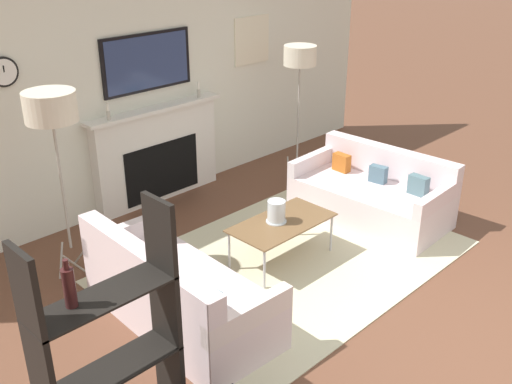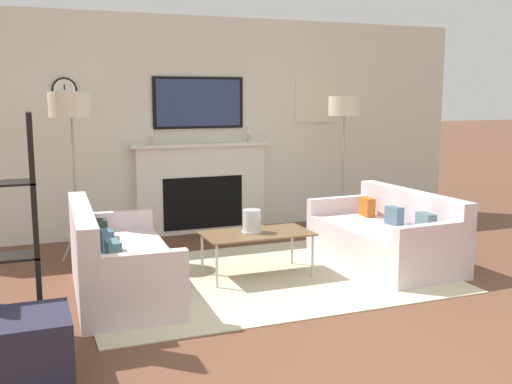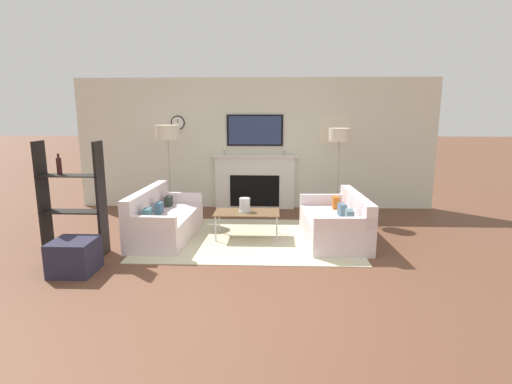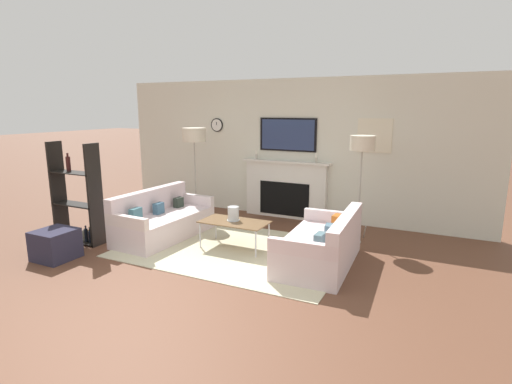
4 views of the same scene
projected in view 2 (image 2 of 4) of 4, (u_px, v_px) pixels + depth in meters
ground_plane at (385, 367)px, 3.86m from camera, size 60.00×60.00×0.00m
fireplace_wall at (199, 136)px, 7.58m from camera, size 7.48×0.28×2.70m
area_rug at (264, 277)px, 5.76m from camera, size 3.37×2.31×0.01m
couch_left at (116, 264)px, 5.22m from camera, size 0.87×1.80×0.80m
couch_right at (387, 238)px, 6.22m from camera, size 0.95×1.72×0.74m
coffee_table at (257, 236)px, 5.75m from camera, size 1.04×0.55×0.43m
hurricane_candle at (252, 222)px, 5.75m from camera, size 0.20×0.20×0.22m
floor_lamp_left at (71, 106)px, 6.14m from camera, size 0.45×0.45×1.78m
floor_lamp_right at (345, 108)px, 7.30m from camera, size 0.39×0.39×1.73m
ottoman at (27, 350)px, 3.61m from camera, size 0.52×0.52×0.43m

